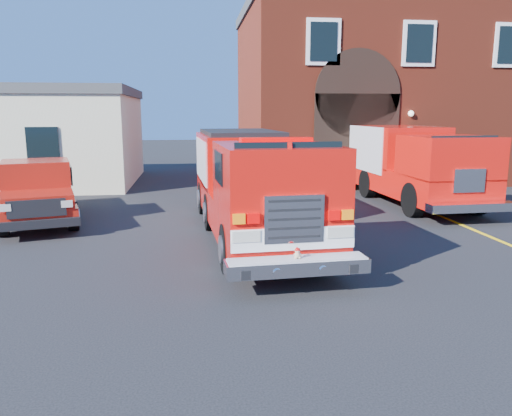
{
  "coord_description": "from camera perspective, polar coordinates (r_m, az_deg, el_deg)",
  "views": [
    {
      "loc": [
        -1.28,
        -11.23,
        3.24
      ],
      "look_at": [
        0.0,
        -1.2,
        1.3
      ],
      "focal_mm": 35.0,
      "sensor_mm": 36.0,
      "label": 1
    }
  ],
  "objects": [
    {
      "name": "ground",
      "position": [
        11.76,
        -0.74,
        -5.13
      ],
      "size": [
        100.0,
        100.0,
        0.0
      ],
      "primitive_type": "plane",
      "color": "black",
      "rests_on": "ground"
    },
    {
      "name": "parking_stripe_mid",
      "position": [
        17.41,
        19.43,
        -0.48
      ],
      "size": [
        0.12,
        3.0,
        0.01
      ],
      "primitive_type": "cube",
      "color": "yellow",
      "rests_on": "ground"
    },
    {
      "name": "fire_station",
      "position": [
        27.25,
        15.26,
        12.62
      ],
      "size": [
        15.2,
        10.2,
        8.45
      ],
      "color": "maroon",
      "rests_on": "ground"
    },
    {
      "name": "parking_stripe_far",
      "position": [
        20.09,
        15.63,
        1.19
      ],
      "size": [
        0.12,
        3.0,
        0.01
      ],
      "primitive_type": "cube",
      "color": "yellow",
      "rests_on": "ground"
    },
    {
      "name": "fire_engine",
      "position": [
        13.07,
        -0.38,
        2.85
      ],
      "size": [
        2.99,
        9.02,
        2.74
      ],
      "color": "black",
      "rests_on": "ground"
    },
    {
      "name": "secondary_truck",
      "position": [
        19.31,
        16.82,
        5.18
      ],
      "size": [
        2.89,
        8.47,
        2.72
      ],
      "color": "black",
      "rests_on": "ground"
    },
    {
      "name": "parking_stripe_near",
      "position": [
        14.85,
        24.57,
        -2.72
      ],
      "size": [
        0.12,
        3.0,
        0.01
      ],
      "primitive_type": "cube",
      "color": "yellow",
      "rests_on": "ground"
    },
    {
      "name": "pickup_truck",
      "position": [
        16.49,
        -23.69,
        1.7
      ],
      "size": [
        3.47,
        5.99,
        1.85
      ],
      "color": "black",
      "rests_on": "ground"
    },
    {
      "name": "side_building",
      "position": [
        25.45,
        -25.15,
        7.51
      ],
      "size": [
        10.2,
        8.2,
        4.35
      ],
      "color": "beige",
      "rests_on": "ground"
    }
  ]
}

